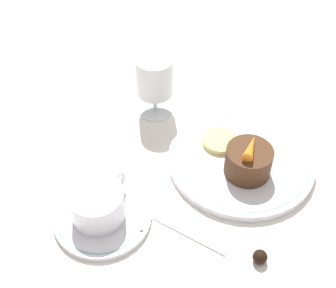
% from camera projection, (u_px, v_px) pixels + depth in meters
% --- Properties ---
extents(ground_plane, '(3.00, 3.00, 0.00)m').
position_uv_depth(ground_plane, '(224.00, 150.00, 0.82)').
color(ground_plane, white).
extents(dinner_plate, '(0.25, 0.25, 0.01)m').
position_uv_depth(dinner_plate, '(241.00, 159.00, 0.80)').
color(dinner_plate, white).
rests_on(dinner_plate, ground_plane).
extents(saucer, '(0.15, 0.15, 0.01)m').
position_uv_depth(saucer, '(102.00, 217.00, 0.72)').
color(saucer, white).
rests_on(saucer, ground_plane).
extents(coffee_cup, '(0.11, 0.08, 0.05)m').
position_uv_depth(coffee_cup, '(98.00, 204.00, 0.70)').
color(coffee_cup, white).
rests_on(coffee_cup, saucer).
extents(spoon, '(0.07, 0.11, 0.00)m').
position_uv_depth(spoon, '(124.00, 195.00, 0.74)').
color(spoon, silver).
rests_on(spoon, saucer).
extents(wine_glass, '(0.07, 0.07, 0.12)m').
position_uv_depth(wine_glass, '(155.00, 79.00, 0.84)').
color(wine_glass, silver).
rests_on(wine_glass, ground_plane).
extents(fork, '(0.02, 0.17, 0.01)m').
position_uv_depth(fork, '(163.00, 221.00, 0.72)').
color(fork, silver).
rests_on(fork, ground_plane).
extents(dessert_cake, '(0.08, 0.08, 0.05)m').
position_uv_depth(dessert_cake, '(248.00, 161.00, 0.75)').
color(dessert_cake, '#4C2D19').
rests_on(dessert_cake, dinner_plate).
extents(carrot_garnish, '(0.05, 0.03, 0.02)m').
position_uv_depth(carrot_garnish, '(251.00, 147.00, 0.73)').
color(carrot_garnish, orange).
rests_on(carrot_garnish, dessert_cake).
extents(pineapple_slice, '(0.06, 0.06, 0.01)m').
position_uv_depth(pineapple_slice, '(219.00, 141.00, 0.81)').
color(pineapple_slice, '#EFE075').
rests_on(pineapple_slice, dinner_plate).
extents(chocolate_truffle, '(0.02, 0.02, 0.02)m').
position_uv_depth(chocolate_truffle, '(260.00, 257.00, 0.66)').
color(chocolate_truffle, black).
rests_on(chocolate_truffle, ground_plane).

